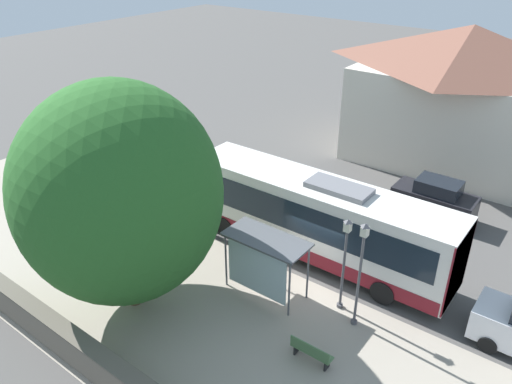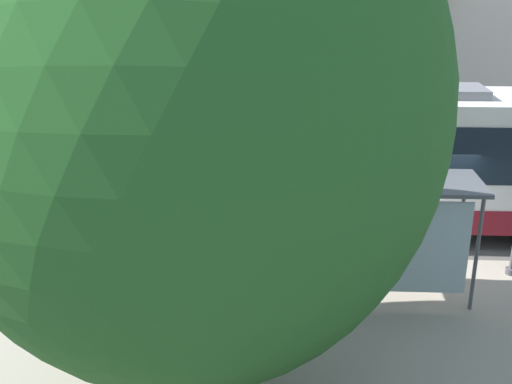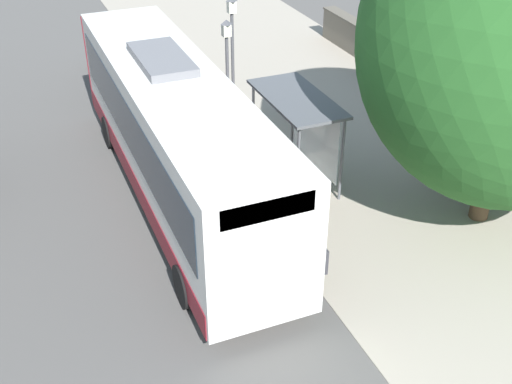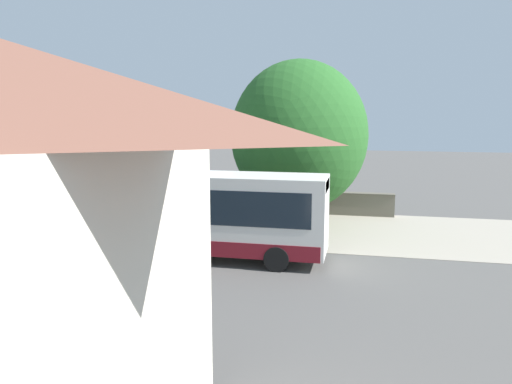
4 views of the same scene
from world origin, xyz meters
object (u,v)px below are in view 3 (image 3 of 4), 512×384
Objects in this scene: pedestrian at (319,267)px; bench at (307,107)px; street_lamp_far at (233,54)px; street_lamp_near at (227,72)px; bus at (176,133)px; bus_shelter at (301,111)px; parked_car_behind_bus at (123,53)px.

pedestrian reaches higher than bench.
street_lamp_far reaches higher than bench.
street_lamp_near reaches higher than pedestrian.
street_lamp_far is (2.56, -0.32, 2.14)m from bench.
pedestrian is (-1.56, 5.29, -1.06)m from bus.
street_lamp_near is (1.11, -2.87, 0.27)m from bus_shelter.
bench is at bearing -150.34° from bus.
parked_car_behind_bus is (4.93, -6.11, 0.56)m from bench.
bus is at bearing -4.79° from bus_shelter.
bench is 0.34× the size of parked_car_behind_bus.
bus is 9.30m from parked_car_behind_bus.
street_lamp_far is (0.61, -3.74, 0.49)m from bus_shelter.
bus_shelter is at bearing -111.49° from pedestrian.
bus is at bearing 86.63° from parked_car_behind_bus.
pedestrian is 0.36× the size of street_lamp_far.
street_lamp_near is (-0.85, -7.86, 1.46)m from pedestrian.
bus is at bearing 46.82° from street_lamp_near.
street_lamp_far is at bearing -7.14° from bench.
street_lamp_near is at bearing -96.20° from pedestrian.
bus_shelter is 0.76× the size of street_lamp_far.
bus is at bearing 29.66° from bench.
bus reaches higher than bench.
street_lamp_near reaches higher than parked_car_behind_bus.
street_lamp_near is at bearing -133.18° from bus.
bus_shelter is 0.76× the size of parked_car_behind_bus.
bus reaches higher than bus_shelter.
bus is 4.55m from street_lamp_far.
bench is at bearing 172.86° from street_lamp_far.
parked_car_behind_bus is (1.87, -6.66, -1.36)m from street_lamp_near.
pedestrian is at bearing 106.43° from bus.
pedestrian is 8.04m from street_lamp_near.
bus is 2.75× the size of parked_car_behind_bus.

